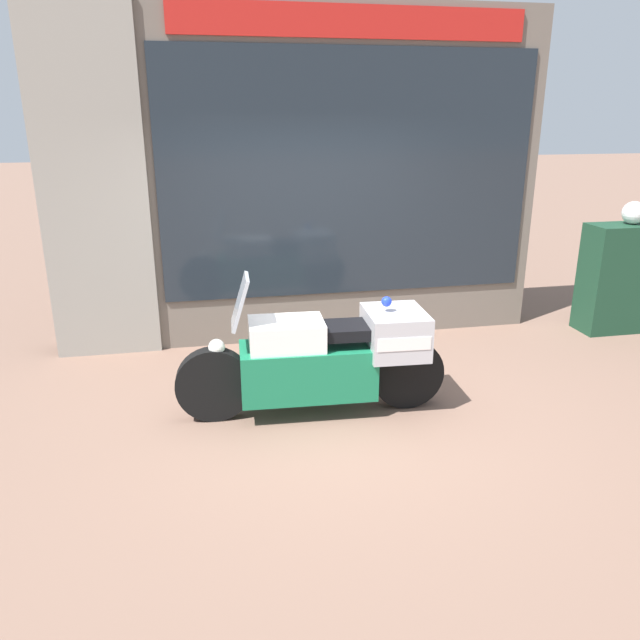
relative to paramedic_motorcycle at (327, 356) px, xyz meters
The scene contains 6 objects.
ground_plane 0.54m from the paramedic_motorcycle, 18.99° to the left, with size 60.00×60.00×0.00m, color #7A5B4C.
shop_building 2.44m from the paramedic_motorcycle, 98.23° to the left, with size 5.47×0.55×3.63m.
window_display 2.17m from the paramedic_motorcycle, 73.49° to the left, with size 3.93×0.30×1.79m.
paramedic_motorcycle is the anchor object (origin of this frame).
utility_cabinet 4.19m from the paramedic_motorcycle, 20.05° to the left, with size 1.00×0.44×1.29m, color #193D28.
white_helmet 4.28m from the paramedic_motorcycle, 20.14° to the left, with size 0.26×0.26×0.26m, color white.
Camera 1 is at (-1.21, -4.95, 2.55)m, focal length 35.00 mm.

